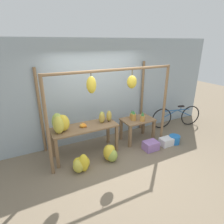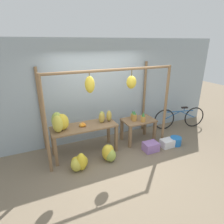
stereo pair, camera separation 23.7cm
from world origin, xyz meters
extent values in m
plane|color=#756651|center=(0.00, 0.00, 0.00)|extent=(20.00, 20.00, 0.00)
cube|color=#99A8B2|center=(0.00, 1.46, 1.40)|extent=(8.00, 0.08, 2.80)
cylinder|color=brown|center=(-1.51, 0.36, 1.08)|extent=(0.07, 0.07, 2.17)
cylinder|color=brown|center=(1.51, 0.36, 1.08)|extent=(0.07, 0.07, 2.17)
cylinder|color=brown|center=(-1.51, 1.37, 1.08)|extent=(0.07, 0.07, 2.17)
cylinder|color=brown|center=(1.51, 1.37, 1.08)|extent=(0.07, 0.07, 2.17)
cylinder|color=brown|center=(0.00, 0.36, 2.14)|extent=(3.02, 0.06, 0.06)
cylinder|color=brown|center=(-0.54, 0.36, 2.08)|extent=(0.02, 0.02, 0.06)
ellipsoid|color=gold|center=(-0.54, 0.36, 1.87)|extent=(0.21, 0.19, 0.36)
cylinder|color=brown|center=(0.45, 0.36, 2.05)|extent=(0.02, 0.02, 0.13)
ellipsoid|color=gold|center=(0.45, 0.36, 1.83)|extent=(0.23, 0.21, 0.30)
cube|color=brown|center=(-0.61, 0.76, 0.74)|extent=(1.61, 0.61, 0.04)
cube|color=brown|center=(-1.36, 0.51, 0.36)|extent=(0.07, 0.07, 0.72)
cube|color=brown|center=(0.15, 0.51, 0.36)|extent=(0.07, 0.07, 0.72)
cube|color=brown|center=(-1.36, 1.02, 0.36)|extent=(0.07, 0.07, 0.72)
cube|color=brown|center=(0.15, 1.02, 0.36)|extent=(0.07, 0.07, 0.72)
cube|color=brown|center=(0.97, 0.77, 0.64)|extent=(0.89, 0.59, 0.04)
cube|color=brown|center=(0.57, 0.53, 0.31)|extent=(0.07, 0.07, 0.62)
cube|color=brown|center=(1.36, 0.53, 0.31)|extent=(0.07, 0.07, 0.62)
cube|color=brown|center=(0.57, 1.02, 0.31)|extent=(0.07, 0.07, 0.62)
cube|color=brown|center=(1.36, 1.02, 0.31)|extent=(0.07, 0.07, 0.62)
ellipsoid|color=gold|center=(-1.11, 0.76, 0.96)|extent=(0.39, 0.39, 0.40)
ellipsoid|color=#9EB247|center=(-1.22, 0.82, 0.98)|extent=(0.37, 0.38, 0.43)
ellipsoid|color=gold|center=(-1.23, 0.67, 0.97)|extent=(0.32, 0.33, 0.41)
sphere|color=orange|center=(-0.64, 0.77, 0.81)|extent=(0.10, 0.10, 0.10)
sphere|color=orange|center=(-0.61, 0.71, 0.80)|extent=(0.08, 0.08, 0.08)
sphere|color=orange|center=(-0.62, 0.75, 0.81)|extent=(0.08, 0.08, 0.08)
sphere|color=orange|center=(-0.69, 0.74, 0.81)|extent=(0.09, 0.09, 0.09)
sphere|color=orange|center=(-0.69, 0.77, 0.80)|extent=(0.08, 0.08, 0.08)
sphere|color=orange|center=(-0.66, 0.71, 0.80)|extent=(0.08, 0.08, 0.08)
sphere|color=orange|center=(-0.60, 0.79, 0.80)|extent=(0.07, 0.07, 0.07)
sphere|color=orange|center=(-0.68, 0.75, 0.80)|extent=(0.07, 0.07, 0.07)
sphere|color=orange|center=(-0.62, 0.76, 0.81)|extent=(0.08, 0.08, 0.08)
sphere|color=orange|center=(-0.63, 0.75, 0.81)|extent=(0.09, 0.09, 0.09)
cylinder|color=#B27F38|center=(1.00, 0.60, 0.74)|extent=(0.13, 0.13, 0.16)
cone|color=#337538|center=(1.00, 0.60, 0.88)|extent=(0.09, 0.09, 0.12)
cylinder|color=#B27F38|center=(0.81, 0.75, 0.75)|extent=(0.14, 0.14, 0.19)
cone|color=#337538|center=(0.81, 0.75, 0.90)|extent=(0.10, 0.10, 0.10)
cylinder|color=#B27F38|center=(0.83, 0.87, 0.73)|extent=(0.12, 0.12, 0.15)
cone|color=#337538|center=(0.83, 0.87, 0.86)|extent=(0.09, 0.09, 0.11)
ellipsoid|color=gold|center=(-0.85, 0.21, 0.15)|extent=(0.38, 0.39, 0.29)
ellipsoid|color=gold|center=(-0.91, 0.22, 0.15)|extent=(0.35, 0.33, 0.30)
ellipsoid|color=yellow|center=(-0.98, 0.25, 0.14)|extent=(0.25, 0.23, 0.29)
ellipsoid|color=gold|center=(-1.00, 0.13, 0.16)|extent=(0.32, 0.31, 0.32)
ellipsoid|color=yellow|center=(-0.88, 0.12, 0.22)|extent=(0.29, 0.29, 0.43)
ellipsoid|color=yellow|center=(-0.15, 0.22, 0.20)|extent=(0.27, 0.26, 0.41)
ellipsoid|color=#9EB247|center=(-0.18, 0.24, 0.20)|extent=(0.27, 0.28, 0.41)
ellipsoid|color=gold|center=(-0.21, 0.23, 0.21)|extent=(0.32, 0.34, 0.41)
ellipsoid|color=#9EB247|center=(-0.16, 0.16, 0.16)|extent=(0.35, 0.35, 0.33)
cube|color=#9970B7|center=(0.99, 0.16, 0.12)|extent=(0.38, 0.29, 0.24)
cylinder|color=blue|center=(1.80, 0.13, 0.11)|extent=(0.30, 0.30, 0.23)
torus|color=black|center=(3.18, 0.83, 0.34)|extent=(0.68, 0.19, 0.69)
torus|color=black|center=(2.14, 1.07, 0.34)|extent=(0.68, 0.19, 0.69)
cylinder|color=#235B9E|center=(2.66, 0.95, 0.59)|extent=(0.89, 0.24, 0.03)
cylinder|color=#235B9E|center=(2.92, 0.89, 0.47)|extent=(0.54, 0.15, 0.27)
cylinder|color=#235B9E|center=(2.40, 1.01, 0.47)|extent=(0.54, 0.15, 0.27)
cylinder|color=#235B9E|center=(2.79, 0.92, 0.64)|extent=(0.02, 0.02, 0.10)
cube|color=black|center=(2.79, 0.92, 0.71)|extent=(0.21, 0.12, 0.04)
cylinder|color=#235B9E|center=(2.24, 1.04, 0.64)|extent=(0.02, 0.02, 0.10)
ellipsoid|color=#B2993D|center=(-0.14, 0.77, 0.90)|extent=(0.17, 0.15, 0.27)
ellipsoid|color=#B2993D|center=(-0.09, 0.84, 0.90)|extent=(0.19, 0.20, 0.27)
ellipsoid|color=#B2993D|center=(0.07, 0.78, 0.91)|extent=(0.21, 0.21, 0.29)
ellipsoid|color=#93A33D|center=(-0.13, 0.81, 0.91)|extent=(0.13, 0.15, 0.29)
cube|color=silver|center=(1.52, 0.14, 0.11)|extent=(0.34, 0.26, 0.21)
camera|label=1|loc=(-1.90, -3.23, 2.70)|focal=30.00mm
camera|label=2|loc=(-1.68, -3.33, 2.70)|focal=30.00mm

